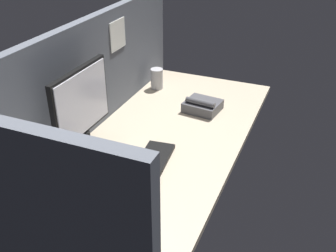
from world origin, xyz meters
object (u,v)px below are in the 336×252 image
Objects in this scene: keyboard at (150,165)px; mug_ceramic_white at (131,234)px; desk_phone at (202,106)px; mug_steel at (157,79)px; monitor at (83,111)px; mouse at (113,206)px.

mug_ceramic_white reaches higher than keyboard.
mug_ceramic_white is at bearing -174.67° from desk_phone.
desk_phone is (61.22, -4.13, 2.19)cm from keyboard.
mug_steel is (80.03, 32.53, 5.42)cm from keyboard.
monitor reaches higher than mug_ceramic_white.
mug_ceramic_white is 106.93cm from desk_phone.
monitor is at bearing 150.99° from desk_phone.
mug_steel reaches higher than mouse.
mug_ceramic_white is at bearing -159.60° from mug_steel.
keyboard is at bearing 6.49° from mouse.
mouse is 0.46× the size of desk_phone.
desk_phone is at bearing -117.17° from mug_steel.
keyboard is 1.77× the size of desk_phone.
desk_phone is (92.50, -5.61, 1.49)cm from mouse.
mug_steel reaches higher than mug_ceramic_white.
mouse is at bearing -133.95° from monitor.
monitor is 38.67cm from keyboard.
desk_phone is at bearing -29.01° from monitor.
monitor reaches higher than keyboard.
mouse is at bearing 170.90° from keyboard.
mug_steel is at bearing 0.89° from monitor.
keyboard is 3.07× the size of mug_ceramic_white.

